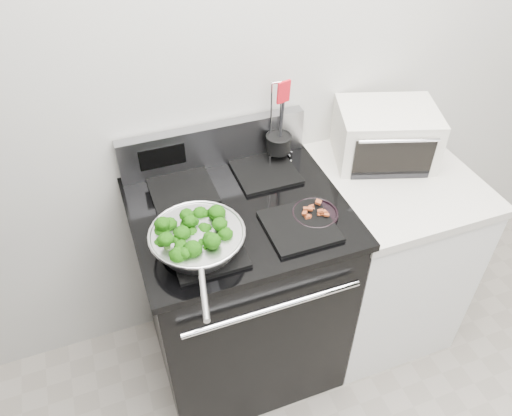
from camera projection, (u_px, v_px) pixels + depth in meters
name	position (u px, v px, depth m)	size (l,w,h in m)	color
back_wall	(282.00, 56.00, 1.89)	(4.00, 0.02, 2.70)	beige
gas_range	(241.00, 288.00, 2.15)	(0.79, 0.69, 1.13)	black
counter	(379.00, 253.00, 2.34)	(0.62, 0.68, 0.92)	white
skillet	(198.00, 239.00, 1.65)	(0.32, 0.51, 0.07)	silver
broccoli_pile	(197.00, 234.00, 1.64)	(0.25, 0.25, 0.09)	black
bacon_plate	(315.00, 212.00, 1.80)	(0.17, 0.17, 0.04)	black
utensil_holder	(278.00, 147.00, 2.03)	(0.12, 0.12, 0.36)	silver
toaster_oven	(385.00, 135.00, 2.06)	(0.47, 0.41, 0.23)	beige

